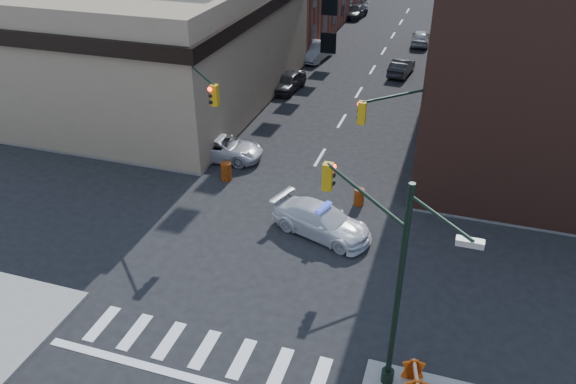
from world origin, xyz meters
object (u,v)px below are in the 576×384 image
Objects in this scene: police_car at (322,221)px; barrel_road at (359,197)px; pedestrian_b at (167,149)px; barrel_bank at (226,172)px; barricade_nw_a at (174,145)px; barricade_se_a at (415,380)px; parked_car_enear at (401,67)px; parked_car_wfar at (317,51)px; pedestrian_a at (146,146)px; parked_car_wnear at (288,82)px; pickup at (221,148)px.

police_car is 3.47m from barrel_road.
barrel_road is at bearing -28.20° from pedestrian_b.
barrel_bank reaches higher than barricade_nw_a.
barricade_se_a is at bearing -69.67° from barrel_road.
pedestrian_b is at bearing 69.26° from parked_car_enear.
parked_car_wfar reaches higher than parked_car_enear.
pedestrian_b is (1.61, -0.37, 0.20)m from pedestrian_a.
pedestrian_a is 21.99m from barricade_se_a.
pedestrian_a is (-12.30, 4.51, 0.18)m from police_car.
barricade_nw_a is at bearing 81.16° from police_car.
parked_car_wnear is at bearing -82.35° from parked_car_wfar.
parked_car_wnear is at bearing 85.34° from pedestrian_a.
parked_car_wfar is 23.39m from pedestrian_b.
parked_car_wfar reaches higher than barrel_bank.
police_car is at bearing -45.05° from pedestrian_b.
parked_car_wnear is at bearing 54.61° from pedestrian_b.
pedestrian_a reaches higher than barrel_bank.
parked_car_enear reaches higher than barricade_se_a.
parked_car_wnear is 30.14m from barricade_se_a.
parked_car_enear reaches higher than barrel_road.
police_car is 4.46× the size of barricade_nw_a.
police_car is 5.42× the size of barrel_road.
pedestrian_b reaches higher than parked_car_wnear.
pickup reaches higher than barricade_se_a.
barricade_se_a is (17.81, -12.89, -0.34)m from pedestrian_a.
parked_car_enear is 22.77m from barricade_nw_a.
barrel_road is at bearing -2.04° from police_car.
pedestrian_a is at bearing 40.76° from barricade_se_a.
pedestrian_b is at bearing 172.41° from barrel_bank.
pickup is at bearing 119.35° from barrel_bank.
parked_car_enear is 3.64× the size of barricade_nw_a.
pedestrian_a is at bearing 88.33° from police_car.
barrel_road is 12.38m from barricade_se_a.
pickup is 3.31× the size of pedestrian_a.
pickup reaches higher than parked_car_enear.
barrel_road is (9.22, -2.82, -0.24)m from pickup.
pedestrian_a is at bearing 143.31° from pedestrian_b.
pickup is 4.57m from pedestrian_a.
barricade_se_a is at bearing -34.93° from barricade_nw_a.
pedestrian_a is 1.67m from pedestrian_b.
barrel_bank is (-7.84, 0.36, 0.06)m from barrel_road.
police_car is 1.05× the size of parked_car_wfar.
pedestrian_a is 1.45× the size of barrel_bank.
barrel_bank is at bearing -31.44° from pedestrian_b.
police_car is 3.31× the size of pedestrian_a.
barricade_se_a is at bearing -140.07° from pickup.
pedestrian_a is 13.58m from barrel_road.
parked_car_wfar is 23.77m from barrel_bank.
parked_car_wnear is at bearing 40.87° from police_car.
police_car is at bearing -66.60° from parked_car_wfar.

